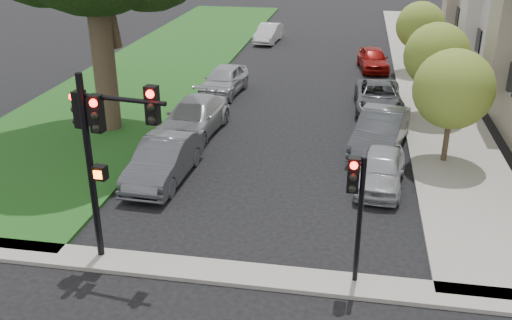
% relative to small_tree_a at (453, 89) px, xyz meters
% --- Properties ---
extents(grass_strip, '(8.00, 44.00, 0.12)m').
position_rel_small_tree_a_xyz_m(grass_strip, '(-15.20, 13.53, -2.82)').
color(grass_strip, '#1E4C17').
rests_on(grass_strip, ground).
extents(sidewalk_right, '(3.50, 44.00, 0.12)m').
position_rel_small_tree_a_xyz_m(sidewalk_right, '(0.55, 13.53, -2.82)').
color(sidewalk_right, '#999999').
rests_on(sidewalk_right, ground).
extents(sidewalk_cross, '(60.00, 1.00, 0.12)m').
position_rel_small_tree_a_xyz_m(sidewalk_cross, '(-6.20, -8.47, -2.82)').
color(sidewalk_cross, '#999999').
rests_on(sidewalk_cross, ground).
extents(small_tree_a, '(2.88, 2.88, 4.32)m').
position_rel_small_tree_a_xyz_m(small_tree_a, '(0.00, 0.00, 0.00)').
color(small_tree_a, '#3E2A20').
rests_on(small_tree_a, ground).
extents(small_tree_b, '(2.89, 2.89, 4.34)m').
position_rel_small_tree_a_xyz_m(small_tree_b, '(0.00, 5.22, 0.01)').
color(small_tree_b, '#3E2A20').
rests_on(small_tree_b, ground).
extents(small_tree_c, '(2.74, 2.74, 4.11)m').
position_rel_small_tree_a_xyz_m(small_tree_c, '(0.00, 13.28, -0.14)').
color(small_tree_c, '#3E2A20').
rests_on(small_tree_c, ground).
extents(traffic_signal_main, '(2.53, 0.66, 5.17)m').
position_rel_small_tree_a_xyz_m(traffic_signal_main, '(-9.59, -8.24, 0.69)').
color(traffic_signal_main, black).
rests_on(traffic_signal_main, ground).
extents(traffic_signal_secondary, '(0.44, 0.35, 3.50)m').
position_rel_small_tree_a_xyz_m(traffic_signal_secondary, '(-3.28, -8.28, -0.44)').
color(traffic_signal_secondary, black).
rests_on(traffic_signal_secondary, ground).
extents(car_parked_0, '(1.96, 3.94, 1.29)m').
position_rel_small_tree_a_xyz_m(car_parked_0, '(-2.40, -2.42, -2.23)').
color(car_parked_0, '#999BA0').
rests_on(car_parked_0, ground).
extents(car_parked_1, '(2.59, 4.99, 1.56)m').
position_rel_small_tree_a_xyz_m(car_parked_1, '(-2.34, 1.00, -2.09)').
color(car_parked_1, '#3F4247').
rests_on(car_parked_1, ground).
extents(car_parked_2, '(2.29, 4.72, 1.29)m').
position_rel_small_tree_a_xyz_m(car_parked_2, '(-2.31, 5.98, -2.23)').
color(car_parked_2, '#3F4247').
rests_on(car_parked_2, ground).
extents(car_parked_3, '(2.07, 4.06, 1.32)m').
position_rel_small_tree_a_xyz_m(car_parked_3, '(-2.47, 13.60, -2.21)').
color(car_parked_3, maroon).
rests_on(car_parked_3, ground).
extents(car_parked_5, '(1.74, 4.56, 1.49)m').
position_rel_small_tree_a_xyz_m(car_parked_5, '(-9.87, -3.20, -2.13)').
color(car_parked_5, '#3F4247').
rests_on(car_parked_5, ground).
extents(car_parked_6, '(2.47, 5.18, 1.46)m').
position_rel_small_tree_a_xyz_m(car_parked_6, '(-10.07, 1.39, -2.15)').
color(car_parked_6, '#999BA0').
rests_on(car_parked_6, ground).
extents(car_parked_7, '(2.11, 4.46, 1.47)m').
position_rel_small_tree_a_xyz_m(car_parked_7, '(-10.11, 7.24, -2.14)').
color(car_parked_7, '#999BA0').
rests_on(car_parked_7, ground).
extents(car_parked_9, '(1.71, 4.03, 1.29)m').
position_rel_small_tree_a_xyz_m(car_parked_9, '(-9.81, 20.30, -2.23)').
color(car_parked_9, silver).
rests_on(car_parked_9, ground).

